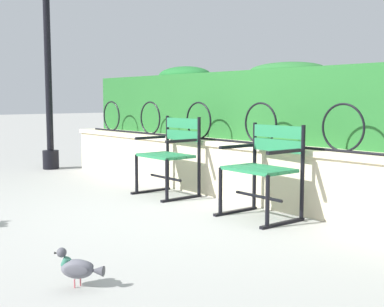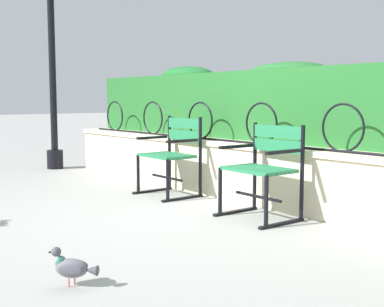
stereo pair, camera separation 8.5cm
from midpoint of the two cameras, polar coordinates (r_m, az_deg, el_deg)
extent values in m
plane|color=#9E9E99|center=(4.71, -1.12, -6.81)|extent=(60.00, 60.00, 0.00)
cube|color=beige|center=(5.30, 7.10, -2.36)|extent=(6.60, 0.35, 0.55)
cube|color=beige|center=(5.26, 7.14, 0.89)|extent=(6.60, 0.41, 0.05)
cylinder|color=black|center=(5.20, 6.57, 1.25)|extent=(6.08, 0.02, 0.02)
torus|color=black|center=(7.24, -8.29, 4.17)|extent=(0.42, 0.02, 0.42)
torus|color=black|center=(6.46, -4.04, 3.98)|extent=(0.42, 0.02, 0.42)
torus|color=black|center=(5.72, 1.35, 3.72)|extent=(0.42, 0.02, 0.42)
torus|color=black|center=(5.05, 8.23, 3.33)|extent=(0.42, 0.02, 0.42)
torus|color=black|center=(4.48, 17.03, 2.76)|extent=(0.42, 0.02, 0.42)
cube|color=#236028|center=(5.60, 10.67, 5.28)|extent=(6.47, 0.63, 0.76)
ellipsoid|color=#1E612A|center=(6.81, -0.18, 8.72)|extent=(0.85, 0.57, 0.24)
ellipsoid|color=#1F5625|center=(5.58, 11.11, 9.16)|extent=(0.93, 0.57, 0.17)
cube|color=#237547|center=(5.47, -3.57, -0.34)|extent=(0.57, 0.14, 0.03)
cube|color=#237547|center=(5.54, -2.41, -0.24)|extent=(0.57, 0.14, 0.03)
cube|color=#237547|center=(5.62, -1.28, -0.14)|extent=(0.57, 0.14, 0.03)
cube|color=#237547|center=(5.66, -0.44, 3.41)|extent=(0.57, 0.04, 0.11)
cube|color=#237547|center=(5.67, -0.44, 2.05)|extent=(0.57, 0.04, 0.11)
cylinder|color=black|center=(5.47, 1.38, -0.42)|extent=(0.04, 0.04, 0.86)
cylinder|color=black|center=(5.23, -2.27, -3.05)|extent=(0.04, 0.04, 0.44)
cube|color=black|center=(5.38, -0.61, -5.04)|extent=(0.05, 0.52, 0.02)
cube|color=black|center=(5.30, -0.62, 1.43)|extent=(0.04, 0.40, 0.03)
cylinder|color=black|center=(5.91, -2.12, 0.08)|extent=(0.04, 0.04, 0.86)
cylinder|color=black|center=(5.70, -5.62, -2.31)|extent=(0.04, 0.04, 0.44)
cube|color=black|center=(5.84, -4.02, -4.17)|extent=(0.05, 0.52, 0.02)
cube|color=black|center=(5.76, -4.06, 1.79)|extent=(0.04, 0.40, 0.03)
cylinder|color=black|center=(5.58, -2.40, -2.71)|extent=(0.54, 0.04, 0.03)
cube|color=#237547|center=(4.41, 6.71, -1.93)|extent=(0.58, 0.15, 0.03)
cube|color=#237547|center=(4.51, 7.96, -1.78)|extent=(0.58, 0.15, 0.03)
cube|color=#237547|center=(4.60, 9.16, -1.63)|extent=(0.58, 0.15, 0.03)
cube|color=#237547|center=(4.65, 10.11, 2.42)|extent=(0.58, 0.05, 0.11)
cube|color=#237547|center=(4.66, 10.08, 0.88)|extent=(0.58, 0.05, 0.11)
cylinder|color=black|center=(4.49, 12.74, -2.20)|extent=(0.04, 0.04, 0.83)
cylinder|color=black|center=(4.21, 8.88, -5.39)|extent=(0.04, 0.04, 0.44)
cube|color=black|center=(4.39, 10.58, -7.72)|extent=(0.06, 0.52, 0.02)
cube|color=black|center=(4.29, 10.74, 0.19)|extent=(0.05, 0.40, 0.03)
cylinder|color=black|center=(4.88, 7.54, -1.44)|extent=(0.04, 0.04, 0.83)
cylinder|color=black|center=(4.62, 3.69, -4.29)|extent=(0.04, 0.04, 0.44)
cube|color=black|center=(4.79, 5.41, -6.48)|extent=(0.06, 0.52, 0.02)
cube|color=black|center=(4.69, 5.48, 0.78)|extent=(0.05, 0.40, 0.03)
cylinder|color=black|center=(4.55, 7.91, -4.80)|extent=(0.55, 0.05, 0.03)
ellipsoid|color=#5B5B66|center=(3.02, -12.52, -12.41)|extent=(0.21, 0.20, 0.11)
cylinder|color=#2D6B56|center=(3.03, -13.72, -11.64)|extent=(0.08, 0.07, 0.06)
sphere|color=#494951|center=(3.02, -14.16, -10.61)|extent=(0.06, 0.06, 0.06)
cone|color=black|center=(3.04, -14.72, -10.64)|extent=(0.03, 0.02, 0.01)
cone|color=#404047|center=(2.98, -10.43, -12.72)|extent=(0.10, 0.10, 0.06)
ellipsoid|color=#4E4E56|center=(2.97, -12.67, -12.58)|extent=(0.12, 0.11, 0.07)
ellipsoid|color=#4E4E56|center=(3.05, -12.02, -12.10)|extent=(0.12, 0.11, 0.07)
cylinder|color=#C6515B|center=(3.03, -12.80, -13.93)|extent=(0.01, 0.01, 0.05)
cylinder|color=#C6515B|center=(3.05, -12.17, -13.75)|extent=(0.01, 0.01, 0.05)
cylinder|color=black|center=(7.97, -15.11, 11.20)|extent=(0.10, 0.10, 3.57)
cylinder|color=black|center=(7.99, -14.78, -0.63)|extent=(0.24, 0.24, 0.28)
camera|label=1|loc=(0.04, -89.48, 0.06)|focal=47.68mm
camera|label=2|loc=(0.04, 90.52, -0.06)|focal=47.68mm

